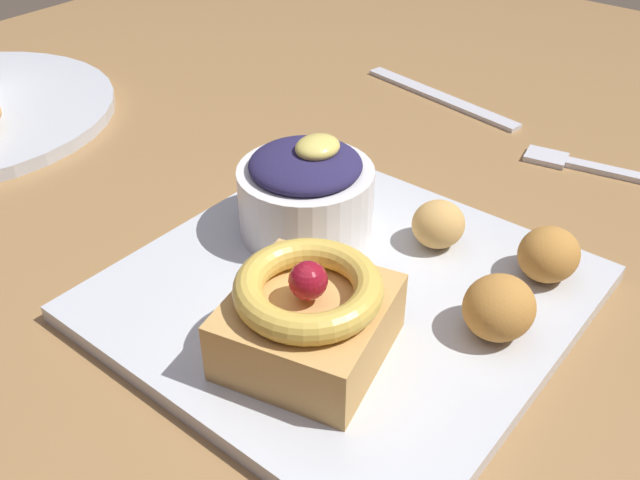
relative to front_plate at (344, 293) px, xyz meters
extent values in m
cube|color=olive|center=(-0.01, 0.18, -0.03)|extent=(1.48, 1.03, 0.04)
cylinder|color=olive|center=(0.64, 0.60, -0.39)|extent=(0.07, 0.07, 0.69)
cube|color=silver|center=(0.00, 0.00, 0.00)|extent=(0.27, 0.27, 0.01)
cube|color=tan|center=(-0.06, -0.02, 0.03)|extent=(0.11, 0.10, 0.04)
torus|color=#E5BC4C|center=(-0.06, -0.02, 0.05)|extent=(0.10, 0.10, 0.02)
sphere|color=maroon|center=(-0.06, -0.02, 0.06)|extent=(0.02, 0.02, 0.02)
cylinder|color=white|center=(0.03, 0.06, 0.03)|extent=(0.10, 0.10, 0.05)
ellipsoid|color=#28234C|center=(0.03, 0.06, 0.06)|extent=(0.08, 0.08, 0.02)
ellipsoid|color=#EAD666|center=(0.04, 0.06, 0.07)|extent=(0.03, 0.03, 0.01)
ellipsoid|color=#BC7F38|center=(0.09, -0.10, 0.02)|extent=(0.04, 0.04, 0.04)
ellipsoid|color=tan|center=(0.08, -0.02, 0.02)|extent=(0.04, 0.04, 0.03)
ellipsoid|color=#BC7F38|center=(0.02, -0.10, 0.02)|extent=(0.05, 0.04, 0.04)
cube|color=silver|center=(0.28, -0.09, 0.00)|extent=(0.03, 0.09, 0.00)
cube|color=silver|center=(0.26, -0.02, 0.00)|extent=(0.03, 0.04, 0.00)
cube|color=silver|center=(0.31, 0.11, 0.00)|extent=(0.05, 0.19, 0.00)
camera|label=1|loc=(-0.29, -0.21, 0.30)|focal=39.51mm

